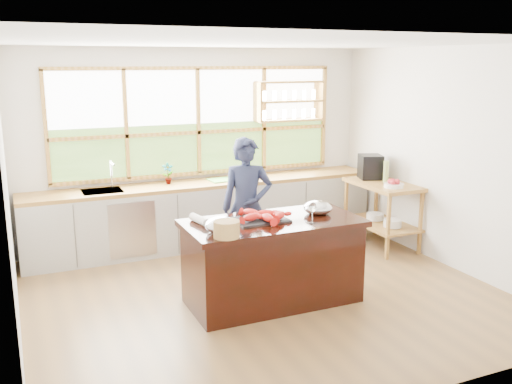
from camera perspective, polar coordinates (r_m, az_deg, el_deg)
ground_plane at (r=6.40m, az=0.86°, el=-10.19°), size 5.00×5.00×0.00m
room_shell at (r=6.41m, az=-0.81°, el=6.11°), size 5.02×4.52×2.71m
back_counter at (r=7.96m, az=-5.08°, el=-2.12°), size 4.90×0.63×0.90m
right_shelf_unit at (r=8.01m, az=12.55°, el=-1.17°), size 0.62×1.10×0.90m
island at (r=6.07m, az=1.67°, el=-6.92°), size 1.85×0.90×0.90m
cook at (r=6.75m, az=-0.91°, el=-1.52°), size 0.70×0.56×1.66m
potted_plant at (r=7.74m, az=-8.81°, el=1.85°), size 0.17×0.12×0.29m
cutting_board at (r=7.94m, az=-3.27°, el=1.24°), size 0.42×0.33×0.01m
espresso_machine at (r=8.17m, az=11.37°, el=2.49°), size 0.38×0.40×0.34m
wine_bottle at (r=7.97m, az=12.87°, el=2.01°), size 0.09×0.09×0.30m
fruit_bowl at (r=7.69m, az=13.62°, el=0.76°), size 0.26×0.26×0.11m
slate_board at (r=5.92m, az=0.41°, el=-2.79°), size 0.56×0.41×0.02m
lobster_pile at (r=5.89m, az=0.72°, el=-2.38°), size 0.52×0.48×0.08m
mixing_bowl_left at (r=5.52m, az=-3.41°, el=-3.34°), size 0.33×0.33×0.16m
mixing_bowl_right at (r=6.21m, az=6.20°, el=-1.58°), size 0.31×0.31×0.15m
wine_glass at (r=5.81m, az=5.66°, el=-1.61°), size 0.08×0.08×0.22m
wicker_basket at (r=5.36m, az=-2.97°, el=-3.72°), size 0.25×0.25×0.16m
parchment_roll at (r=5.84m, az=-5.68°, el=-2.77°), size 0.13×0.31×0.08m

